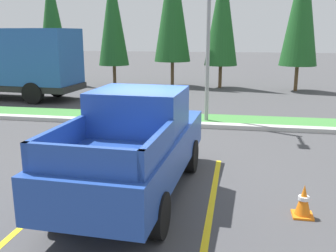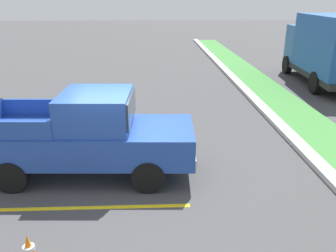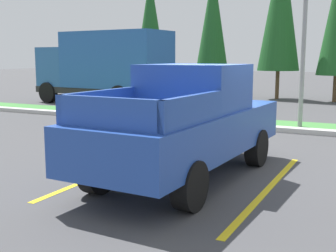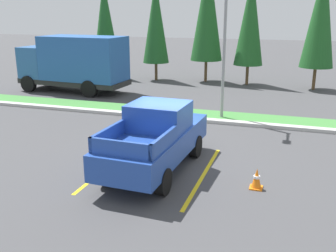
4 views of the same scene
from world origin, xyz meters
name	(u,v)px [view 2 (image 2 of 4)]	position (x,y,z in m)	size (l,w,h in m)	color
ground_plane	(126,176)	(0.00, 0.00, 0.00)	(120.00, 120.00, 0.00)	#424244
parking_line_near	(98,148)	(-1.72, -0.95, 0.00)	(0.12, 4.80, 0.01)	yellow
parking_line_far	(77,208)	(1.38, -0.95, 0.00)	(0.12, 4.80, 0.01)	yellow
curb_strip	(323,169)	(0.00, 5.00, 0.07)	(56.00, 0.40, 0.15)	#B2B2AD
pickup_truck_main	(88,135)	(-0.17, -0.90, 1.04)	(2.15, 5.31, 2.10)	black
cargo_truck_distant	(330,48)	(-9.06, 9.32, 1.85)	(6.94, 2.89, 3.40)	black
traffic_cone	(29,251)	(3.01, -1.37, 0.29)	(0.36, 0.36, 0.60)	orange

